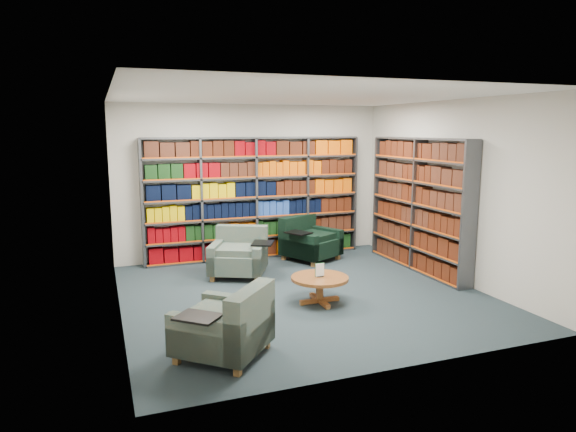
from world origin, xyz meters
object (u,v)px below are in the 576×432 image
object	(u,v)px
chair_teal_left	(240,256)
chair_green_right	(307,242)
chair_teal_front	(229,329)
coffee_table	(320,282)

from	to	relation	value
chair_teal_left	chair_green_right	xyz separation A→B (m)	(1.44, 0.57, 0.00)
chair_teal_left	chair_green_right	distance (m)	1.55
chair_green_right	chair_teal_front	bearing A→B (deg)	-123.56
chair_teal_left	coffee_table	world-z (taller)	chair_teal_left
chair_teal_front	coffee_table	world-z (taller)	chair_teal_front
chair_green_right	coffee_table	world-z (taller)	chair_green_right
chair_teal_left	coffee_table	bearing A→B (deg)	-69.12
chair_teal_front	chair_green_right	bearing A→B (deg)	56.44
chair_green_right	chair_teal_front	size ratio (longest dim) A/B	0.97
chair_green_right	chair_teal_front	world-z (taller)	chair_green_right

